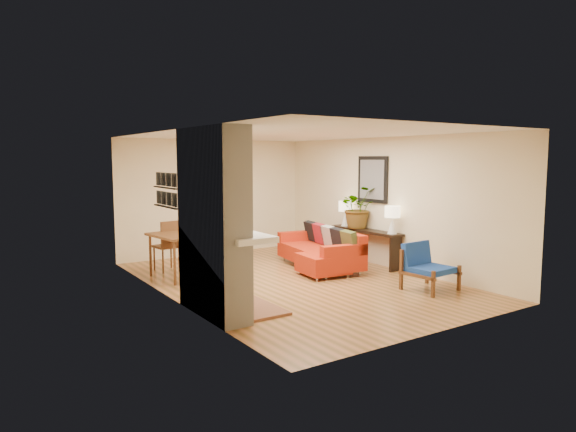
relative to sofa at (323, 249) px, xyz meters
name	(u,v)px	position (x,y,z in m)	size (l,w,h in m)	color
room_shell	(251,200)	(-0.53, 1.99, 0.87)	(6.50, 6.50, 6.50)	#B47445
fireplace	(216,226)	(-3.14, -1.65, 0.87)	(1.09, 1.68, 2.60)	white
sofa	(323,249)	(0.00, 0.00, 0.00)	(1.25, 2.26, 0.84)	silver
ottoman	(323,263)	(-0.45, -0.60, -0.14)	(0.88, 0.88, 0.40)	silver
blue_chair	(425,264)	(0.37, -2.31, 0.05)	(0.80, 0.78, 0.78)	brown
dining_table	(181,242)	(-2.71, 0.73, 0.28)	(0.94, 1.88, 0.99)	brown
console_table	(366,236)	(0.93, -0.23, 0.21)	(0.34, 1.85, 0.72)	black
lamp_near	(392,216)	(0.93, -0.98, 0.69)	(0.30, 0.30, 0.54)	white
lamp_far	(345,210)	(0.93, 0.43, 0.69)	(0.30, 0.30, 0.54)	white
houseplant	(358,207)	(0.92, 0.01, 0.80)	(0.79, 0.69, 0.88)	#1E5919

